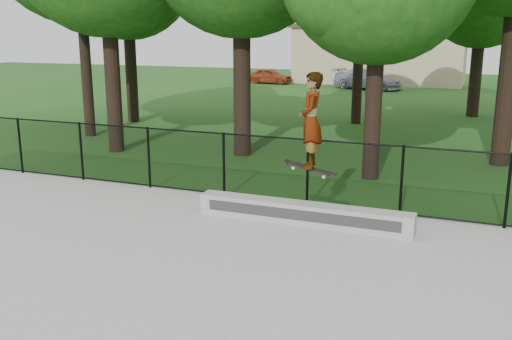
% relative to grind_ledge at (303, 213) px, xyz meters
% --- Properties ---
extents(ground, '(100.00, 100.00, 0.00)m').
position_rel_grind_ledge_xyz_m(ground, '(-2.27, -4.70, -0.27)').
color(ground, '#1B4B15').
rests_on(ground, ground).
extents(concrete_slab, '(14.00, 12.00, 0.06)m').
position_rel_grind_ledge_xyz_m(concrete_slab, '(-2.27, -4.70, -0.24)').
color(concrete_slab, '#979692').
rests_on(concrete_slab, ground).
extents(grind_ledge, '(4.34, 0.40, 0.42)m').
position_rel_grind_ledge_xyz_m(grind_ledge, '(0.00, 0.00, 0.00)').
color(grind_ledge, '#A09F9B').
rests_on(grind_ledge, concrete_slab).
extents(car_a, '(3.31, 1.44, 1.12)m').
position_rel_grind_ledge_xyz_m(car_a, '(-11.59, 29.37, 0.29)').
color(car_a, '#95381B').
rests_on(car_a, ground).
extents(car_b, '(3.06, 1.72, 1.05)m').
position_rel_grind_ledge_xyz_m(car_b, '(-5.19, 30.25, 0.25)').
color(car_b, black).
rests_on(car_b, ground).
extents(car_c, '(4.54, 2.86, 1.33)m').
position_rel_grind_ledge_xyz_m(car_c, '(-4.11, 27.91, 0.39)').
color(car_c, '#999DAE').
rests_on(car_c, ground).
extents(skater_airborne, '(0.83, 0.74, 1.96)m').
position_rel_grind_ledge_xyz_m(skater_airborne, '(0.18, -0.19, 1.87)').
color(skater_airborne, black).
rests_on(skater_airborne, ground).
extents(chainlink_fence, '(16.06, 0.06, 1.50)m').
position_rel_grind_ledge_xyz_m(chainlink_fence, '(-2.27, 1.20, 0.54)').
color(chainlink_fence, black).
rests_on(chainlink_fence, concrete_slab).
extents(distant_building, '(12.40, 6.40, 4.30)m').
position_rel_grind_ledge_xyz_m(distant_building, '(-4.27, 33.30, 1.89)').
color(distant_building, '#CCB48F').
rests_on(distant_building, ground).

